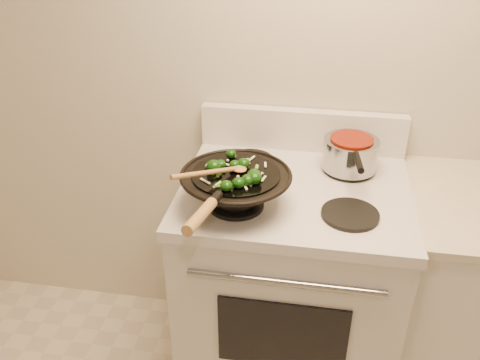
# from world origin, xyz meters

# --- Properties ---
(stove) EXTENTS (0.78, 0.67, 1.08)m
(stove) POSITION_xyz_m (-0.19, 1.17, 0.47)
(stove) COLOR silver
(stove) RESTS_ON ground
(wok) EXTENTS (0.35, 0.58, 0.18)m
(wok) POSITION_xyz_m (-0.37, 1.02, 0.99)
(wok) COLOR black
(wok) RESTS_ON stove
(stirfry) EXTENTS (0.20, 0.24, 0.04)m
(stirfry) POSITION_xyz_m (-0.36, 1.00, 1.06)
(stirfry) COLOR #0D3308
(stirfry) RESTS_ON wok
(wooden_spoon) EXTENTS (0.20, 0.23, 0.07)m
(wooden_spoon) POSITION_xyz_m (-0.41, 0.98, 1.07)
(wooden_spoon) COLOR olive
(wooden_spoon) RESTS_ON wok
(saucepan) EXTENTS (0.19, 0.31, 0.11)m
(saucepan) POSITION_xyz_m (-0.01, 1.32, 0.99)
(saucepan) COLOR gray
(saucepan) RESTS_ON stove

